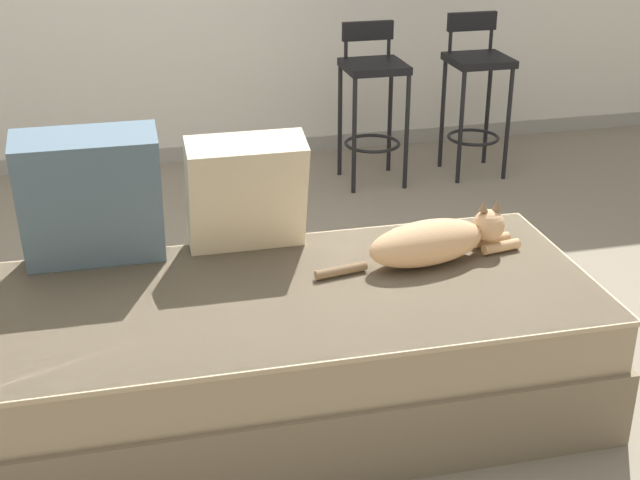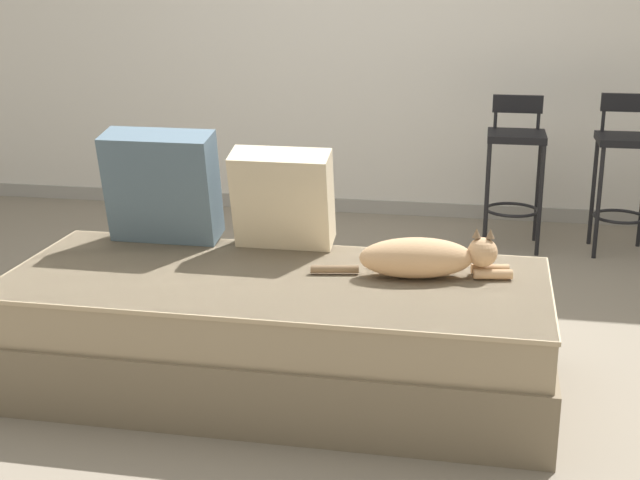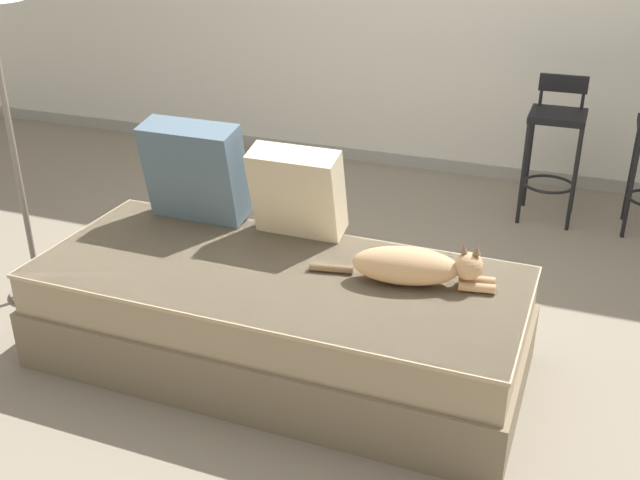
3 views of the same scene
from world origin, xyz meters
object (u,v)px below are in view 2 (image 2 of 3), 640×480
(throw_pillow_middle, at_px, (283,199))
(bar_stool_by_doorway, at_px, (625,161))
(throw_pillow_corner, at_px, (162,186))
(couch, at_px, (276,331))
(cat, at_px, (425,258))
(bar_stool_near_window, at_px, (515,158))

(throw_pillow_middle, xyz_separation_m, bar_stool_by_doorway, (1.56, 1.68, -0.13))
(throw_pillow_corner, bearing_deg, couch, -32.04)
(cat, relative_size, bar_stool_near_window, 0.87)
(bar_stool_near_window, distance_m, bar_stool_by_doorway, 0.59)
(couch, distance_m, bar_stool_by_doorway, 2.54)
(throw_pillow_middle, relative_size, bar_stool_by_doorway, 0.48)
(throw_pillow_middle, bearing_deg, throw_pillow_corner, 179.46)
(throw_pillow_middle, xyz_separation_m, bar_stool_near_window, (0.96, 1.68, -0.14))
(throw_pillow_corner, relative_size, bar_stool_near_window, 0.55)
(bar_stool_near_window, height_order, bar_stool_by_doorway, bar_stool_by_doorway)
(couch, xyz_separation_m, bar_stool_near_window, (0.91, 2.02, 0.29))
(couch, bearing_deg, bar_stool_by_doorway, 53.30)
(throw_pillow_middle, bearing_deg, bar_stool_near_window, 60.18)
(couch, relative_size, bar_stool_near_window, 2.39)
(throw_pillow_corner, height_order, throw_pillow_middle, throw_pillow_corner)
(throw_pillow_middle, height_order, bar_stool_near_window, throw_pillow_middle)
(couch, bearing_deg, throw_pillow_corner, 147.96)
(bar_stool_by_doorway, bearing_deg, throw_pillow_middle, -132.81)
(throw_pillow_corner, height_order, cat, throw_pillow_corner)
(throw_pillow_corner, relative_size, cat, 0.64)
(throw_pillow_middle, distance_m, bar_stool_by_doorway, 2.29)
(bar_stool_near_window, bearing_deg, throw_pillow_corner, -131.32)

